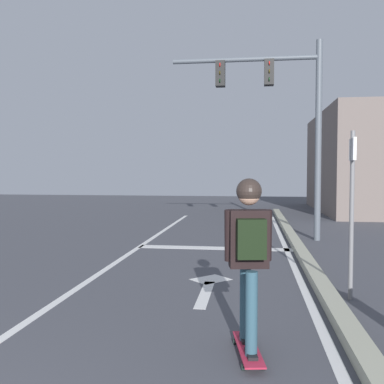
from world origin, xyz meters
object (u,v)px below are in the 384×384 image
at_px(skateboard, 248,349).
at_px(traffic_signal_mast, 280,103).
at_px(skater, 249,242).
at_px(street_sign_post, 352,190).

height_order(skateboard, traffic_signal_mast, traffic_signal_mast).
distance_m(skater, traffic_signal_mast, 7.71).
distance_m(traffic_signal_mast, street_sign_post, 5.63).
bearing_deg(street_sign_post, skateboard, -123.75).
relative_size(skater, traffic_signal_mast, 0.32).
xyz_separation_m(skateboard, street_sign_post, (1.37, 2.05, 1.43)).
bearing_deg(skater, skateboard, 99.43).
distance_m(skateboard, traffic_signal_mast, 8.07).
bearing_deg(traffic_signal_mast, skater, -95.51).
relative_size(skater, street_sign_post, 0.70).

